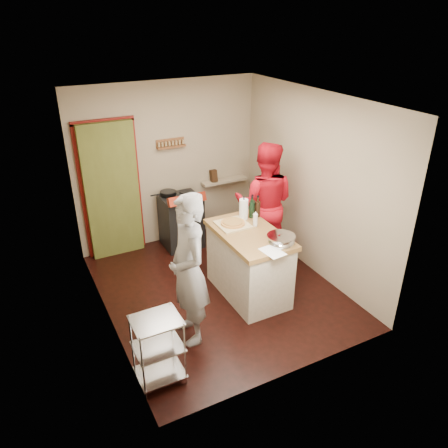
% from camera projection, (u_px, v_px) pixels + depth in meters
% --- Properties ---
extents(floor, '(3.50, 3.50, 0.00)m').
position_uv_depth(floor, '(218.00, 289.00, 6.10)').
color(floor, black).
rests_on(floor, ground).
extents(back_wall, '(3.00, 0.44, 2.60)m').
position_uv_depth(back_wall, '(129.00, 181.00, 6.76)').
color(back_wall, gray).
rests_on(back_wall, ground).
extents(left_wall, '(0.04, 3.50, 2.60)m').
position_uv_depth(left_wall, '(98.00, 229.00, 4.91)').
color(left_wall, gray).
rests_on(left_wall, ground).
extents(right_wall, '(0.04, 3.50, 2.60)m').
position_uv_depth(right_wall, '(313.00, 184.00, 6.14)').
color(right_wall, gray).
rests_on(right_wall, ground).
extents(ceiling, '(3.00, 3.50, 0.02)m').
position_uv_depth(ceiling, '(217.00, 98.00, 4.94)').
color(ceiling, white).
rests_on(ceiling, back_wall).
extents(stove, '(0.60, 0.63, 1.00)m').
position_uv_depth(stove, '(181.00, 220.00, 7.06)').
color(stove, black).
rests_on(stove, ground).
extents(wire_shelving, '(0.48, 0.40, 0.80)m').
position_uv_depth(wire_shelving, '(158.00, 347.00, 4.43)').
color(wire_shelving, silver).
rests_on(wire_shelving, ground).
extents(island, '(0.74, 1.34, 1.25)m').
position_uv_depth(island, '(249.00, 262.00, 5.81)').
color(island, beige).
rests_on(island, ground).
extents(person_stripe, '(0.48, 0.69, 1.82)m').
position_uv_depth(person_stripe, '(189.00, 271.00, 4.84)').
color(person_stripe, silver).
rests_on(person_stripe, ground).
extents(person_red, '(1.15, 1.10, 1.86)m').
position_uv_depth(person_red, '(264.00, 204.00, 6.46)').
color(person_red, '#B30B19').
rests_on(person_red, ground).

